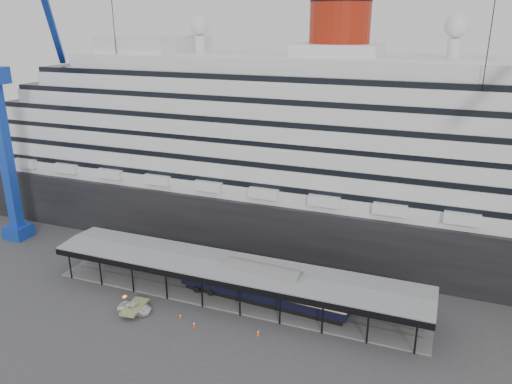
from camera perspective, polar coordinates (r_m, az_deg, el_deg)
ground at (r=71.22m, az=-4.34°, el=-13.77°), size 200.00×200.00×0.00m
cruise_ship at (r=91.98m, az=4.04°, el=6.29°), size 130.00×30.00×43.90m
platform_canopy at (r=73.89m, az=-2.69°, el=-10.30°), size 56.00×9.18×5.30m
crane_blue at (r=98.11m, az=-26.42°, el=6.12°), size 22.63×19.19×47.60m
port_truck at (r=73.14m, az=-13.69°, el=-12.76°), size 4.92×2.69×1.31m
pullman_carriage at (r=72.03m, az=0.77°, el=-10.55°), size 25.36×4.62×24.76m
traffic_cone_left at (r=70.81m, az=-8.64°, el=-13.83°), size 0.42×0.42×0.70m
traffic_cone_mid at (r=68.84m, az=-7.09°, el=-14.76°), size 0.49×0.49×0.80m
traffic_cone_right at (r=66.78m, az=0.25°, el=-15.75°), size 0.53×0.53×0.85m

